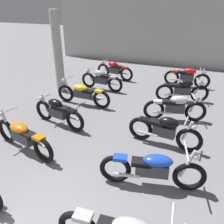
{
  "coord_description": "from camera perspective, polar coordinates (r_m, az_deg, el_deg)",
  "views": [
    {
      "loc": [
        2.24,
        -1.27,
        3.54
      ],
      "look_at": [
        0.0,
        4.37,
        0.55
      ],
      "focal_mm": 36.97,
      "sensor_mm": 36.0,
      "label": 1
    }
  ],
  "objects": [
    {
      "name": "motorcycle_left_row_3",
      "position": [
        8.46,
        -7.27,
        4.62
      ],
      "size": [
        2.17,
        0.68,
        0.97
      ],
      "color": "black",
      "rests_on": "ground"
    },
    {
      "name": "motorcycle_left_row_4",
      "position": [
        9.88,
        -2.67,
        8.05
      ],
      "size": [
        1.97,
        0.48,
        0.88
      ],
      "color": "black",
      "rests_on": "ground"
    },
    {
      "name": "motorcycle_left_row_5",
      "position": [
        11.3,
        0.62,
        10.42
      ],
      "size": [
        1.96,
        0.54,
        0.88
      ],
      "color": "black",
      "rests_on": "ground"
    },
    {
      "name": "motorcycle_left_row_2",
      "position": [
        7.17,
        -13.16,
        0.07
      ],
      "size": [
        1.95,
        0.59,
        0.88
      ],
      "color": "black",
      "rests_on": "ground"
    },
    {
      "name": "motorcycle_right_row_5",
      "position": [
        10.75,
        18.07,
        8.28
      ],
      "size": [
        1.97,
        0.48,
        0.88
      ],
      "color": "black",
      "rests_on": "ground"
    },
    {
      "name": "motorcycle_right_row_1",
      "position": [
        4.87,
        10.0,
        -13.56
      ],
      "size": [
        2.14,
        0.8,
        0.97
      ],
      "color": "black",
      "rests_on": "ground"
    },
    {
      "name": "back_wall",
      "position": [
        14.07,
        13.04,
        18.51
      ],
      "size": [
        13.3,
        0.24,
        3.6
      ],
      "primitive_type": "cube",
      "color": "#B2B2AD",
      "rests_on": "ground"
    },
    {
      "name": "motorcycle_left_row_1",
      "position": [
        6.22,
        -21.24,
        -5.49
      ],
      "size": [
        2.13,
        0.79,
        0.97
      ],
      "color": "black",
      "rests_on": "ground"
    },
    {
      "name": "motorcycle_right_row_3",
      "position": [
        7.53,
        15.38,
        1.1
      ],
      "size": [
        1.93,
        0.72,
        0.88
      ],
      "color": "black",
      "rests_on": "ground"
    },
    {
      "name": "motorcycle_right_row_2",
      "position": [
        6.17,
        12.87,
        -4.42
      ],
      "size": [
        1.97,
        0.48,
        0.88
      ],
      "color": "black",
      "rests_on": "ground"
    },
    {
      "name": "support_pillar",
      "position": [
        9.74,
        -13.27,
        14.08
      ],
      "size": [
        0.36,
        0.36,
        3.2
      ],
      "primitive_type": "cylinder",
      "color": "#B2B2AD",
      "rests_on": "ground"
    },
    {
      "name": "motorcycle_right_row_4",
      "position": [
        9.08,
        17.05,
        5.21
      ],
      "size": [
        1.92,
        0.73,
        0.88
      ],
      "color": "black",
      "rests_on": "ground"
    }
  ]
}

